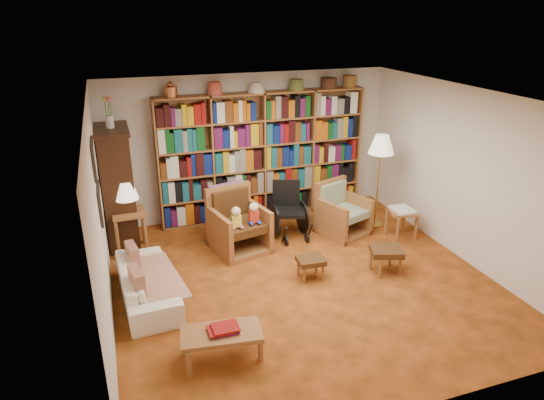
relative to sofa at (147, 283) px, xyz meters
name	(u,v)px	position (x,y,z in m)	size (l,w,h in m)	color
floor	(302,279)	(2.05, -0.21, -0.23)	(5.00, 5.00, 0.00)	#B24F1B
ceiling	(306,98)	(2.05, -0.21, 2.27)	(5.00, 5.00, 0.00)	silver
wall_back	(249,146)	(2.05, 2.29, 1.02)	(5.00, 5.00, 0.00)	silver
wall_front	(418,298)	(2.05, -2.71, 1.02)	(5.00, 5.00, 0.00)	silver
wall_left	(100,221)	(-0.45, -0.21, 1.02)	(5.00, 5.00, 0.00)	silver
wall_right	(464,175)	(4.55, -0.21, 1.02)	(5.00, 5.00, 0.00)	silver
bookshelf	(263,152)	(2.25, 2.12, 0.94)	(3.60, 0.30, 2.42)	#A46633
curio_cabinet	(118,186)	(-0.20, 1.79, 0.72)	(0.50, 0.95, 2.40)	#32190D
framed_pictures	(97,181)	(-0.43, 0.09, 1.39)	(0.03, 0.52, 0.97)	black
sofa	(147,283)	(0.00, 0.00, 0.00)	(0.63, 1.60, 0.47)	#F1E3CC
sofa_throw	(151,277)	(0.05, 0.00, 0.07)	(0.69, 1.29, 0.04)	beige
cushion_left	(133,257)	(-0.13, 0.35, 0.22)	(0.11, 0.36, 0.36)	maroon
cushion_right	(137,283)	(-0.13, -0.35, 0.22)	(0.12, 0.38, 0.38)	maroon
side_table_lamp	(130,221)	(-0.10, 1.41, 0.28)	(0.49, 0.49, 0.66)	#A46633
table_lamp	(126,191)	(-0.10, 1.41, 0.75)	(0.35, 0.35, 0.48)	gold
armchair_leather	(238,224)	(1.48, 1.03, 0.16)	(0.94, 0.96, 0.97)	#A46633
armchair_sage	(341,213)	(3.25, 1.03, 0.10)	(0.94, 0.94, 0.86)	#A46633
wheelchair	(289,211)	(2.38, 1.18, 0.18)	(0.57, 0.73, 0.91)	black
floor_lamp	(381,148)	(3.92, 1.05, 1.14)	(0.42, 0.42, 1.59)	gold
side_table_papers	(402,215)	(4.07, 0.50, 0.16)	(0.51, 0.51, 0.50)	#A46633
footstool_a	(311,262)	(2.18, -0.21, 0.02)	(0.39, 0.34, 0.31)	#432712
footstool_b	(386,253)	(3.25, -0.39, 0.07)	(0.53, 0.49, 0.37)	#432712
coffee_table	(221,335)	(0.64, -1.42, 0.05)	(0.90, 0.54, 0.38)	#A46633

